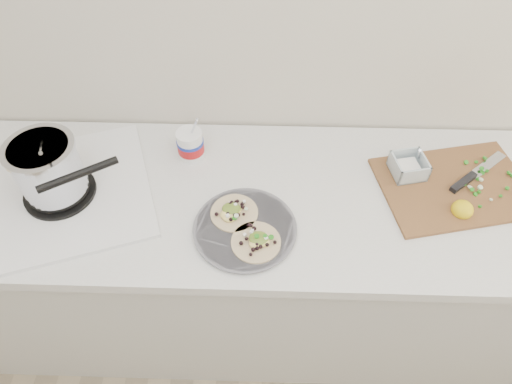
{
  "coord_description": "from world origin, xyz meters",
  "views": [
    {
      "loc": [
        -0.01,
        0.5,
        2.01
      ],
      "look_at": [
        -0.03,
        1.38,
        0.96
      ],
      "focal_mm": 32.0,
      "sensor_mm": 36.0,
      "label": 1
    }
  ],
  "objects_px": {
    "tub": "(191,142)",
    "cutboard": "(452,182)",
    "stove": "(53,178)",
    "taco_plate": "(245,227)"
  },
  "relations": [
    {
      "from": "tub",
      "to": "cutboard",
      "type": "height_order",
      "value": "tub"
    },
    {
      "from": "stove",
      "to": "taco_plate",
      "type": "relative_size",
      "value": 2.19
    },
    {
      "from": "stove",
      "to": "cutboard",
      "type": "bearing_deg",
      "value": -15.57
    },
    {
      "from": "stove",
      "to": "taco_plate",
      "type": "distance_m",
      "value": 0.6
    },
    {
      "from": "stove",
      "to": "taco_plate",
      "type": "height_order",
      "value": "stove"
    },
    {
      "from": "taco_plate",
      "to": "cutboard",
      "type": "height_order",
      "value": "cutboard"
    },
    {
      "from": "taco_plate",
      "to": "cutboard",
      "type": "xyz_separation_m",
      "value": [
        0.65,
        0.2,
        0.0
      ]
    },
    {
      "from": "stove",
      "to": "tub",
      "type": "bearing_deg",
      "value": 6.44
    },
    {
      "from": "stove",
      "to": "cutboard",
      "type": "relative_size",
      "value": 1.28
    },
    {
      "from": "taco_plate",
      "to": "stove",
      "type": "bearing_deg",
      "value": 168.89
    }
  ]
}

